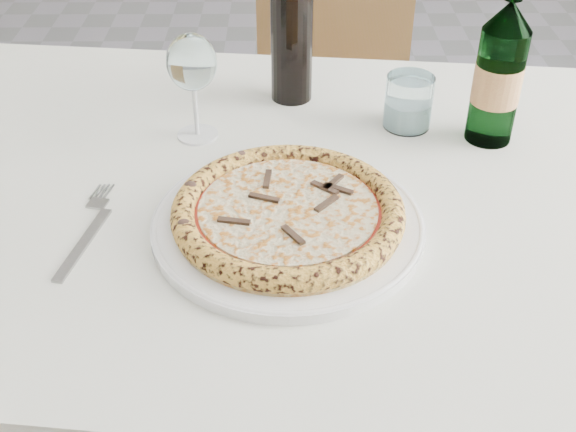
# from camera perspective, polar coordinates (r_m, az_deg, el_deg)

# --- Properties ---
(dining_table) EXTENTS (1.52, 1.00, 0.76)m
(dining_table) POSITION_cam_1_polar(r_m,az_deg,el_deg) (1.04, -0.04, -1.55)
(dining_table) COLOR brown
(dining_table) RESTS_ON floor
(chair_far) EXTENTS (0.44, 0.44, 0.93)m
(chair_far) POSITION_cam_1_polar(r_m,az_deg,el_deg) (1.78, 3.18, 10.53)
(chair_far) COLOR brown
(chair_far) RESTS_ON floor
(plate) EXTENTS (0.34, 0.34, 0.02)m
(plate) POSITION_cam_1_polar(r_m,az_deg,el_deg) (0.90, 0.00, -0.57)
(plate) COLOR white
(plate) RESTS_ON dining_table
(pizza) EXTENTS (0.29, 0.29, 0.03)m
(pizza) POSITION_cam_1_polar(r_m,az_deg,el_deg) (0.89, -0.00, 0.32)
(pizza) COLOR tan
(pizza) RESTS_ON plate
(fork) EXTENTS (0.04, 0.20, 0.00)m
(fork) POSITION_cam_1_polar(r_m,az_deg,el_deg) (0.94, -15.52, -1.11)
(fork) COLOR gray
(fork) RESTS_ON dining_table
(wine_glass) EXTENTS (0.07, 0.07, 0.16)m
(wine_glass) POSITION_cam_1_polar(r_m,az_deg,el_deg) (1.06, -7.61, 11.73)
(wine_glass) COLOR silver
(wine_glass) RESTS_ON dining_table
(tumbler) EXTENTS (0.07, 0.07, 0.08)m
(tumbler) POSITION_cam_1_polar(r_m,az_deg,el_deg) (1.13, 9.48, 8.63)
(tumbler) COLOR white
(tumbler) RESTS_ON dining_table
(beer_bottle) EXTENTS (0.07, 0.07, 0.27)m
(beer_bottle) POSITION_cam_1_polar(r_m,az_deg,el_deg) (1.09, 16.34, 10.80)
(beer_bottle) COLOR #2C5833
(beer_bottle) RESTS_ON dining_table
(wine_bottle) EXTENTS (0.07, 0.07, 0.27)m
(wine_bottle) POSITION_cam_1_polar(r_m,az_deg,el_deg) (1.17, 0.30, 14.48)
(wine_bottle) COLOR black
(wine_bottle) RESTS_ON dining_table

